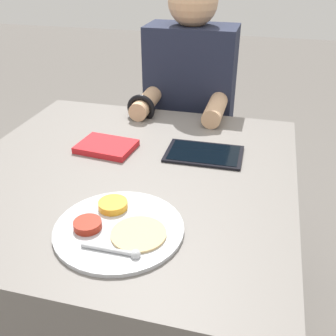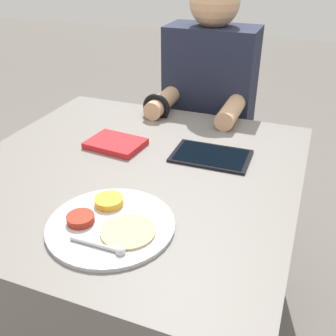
% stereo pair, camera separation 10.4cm
% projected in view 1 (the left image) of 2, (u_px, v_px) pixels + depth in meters
% --- Properties ---
extents(dining_table, '(0.97, 0.99, 0.76)m').
position_uv_depth(dining_table, '(132.00, 267.00, 1.34)').
color(dining_table, slate).
rests_on(dining_table, ground_plane).
extents(thali_tray, '(0.30, 0.30, 0.03)m').
position_uv_depth(thali_tray, '(118.00, 227.00, 0.91)').
color(thali_tray, '#B7BABF').
rests_on(thali_tray, dining_table).
extents(red_notebook, '(0.19, 0.15, 0.02)m').
position_uv_depth(red_notebook, '(106.00, 147.00, 1.27)').
color(red_notebook, silver).
rests_on(red_notebook, dining_table).
extents(tablet_device, '(0.24, 0.16, 0.01)m').
position_uv_depth(tablet_device, '(204.00, 154.00, 1.24)').
color(tablet_device, black).
rests_on(tablet_device, dining_table).
extents(person_diner, '(0.37, 0.42, 1.25)m').
position_uv_depth(person_diner, '(189.00, 134.00, 1.78)').
color(person_diner, black).
rests_on(person_diner, ground_plane).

